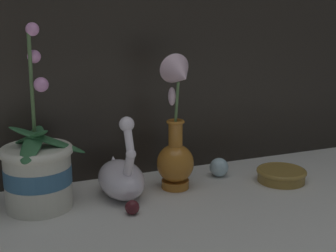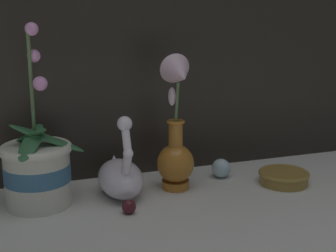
{
  "view_description": "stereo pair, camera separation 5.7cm",
  "coord_description": "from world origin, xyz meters",
  "px_view_note": "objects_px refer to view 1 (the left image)",
  "views": [
    {
      "loc": [
        -0.39,
        -0.88,
        0.43
      ],
      "look_at": [
        0.01,
        0.13,
        0.16
      ],
      "focal_mm": 50.0,
      "sensor_mm": 36.0,
      "label": 1
    },
    {
      "loc": [
        -0.34,
        -0.9,
        0.43
      ],
      "look_at": [
        0.01,
        0.13,
        0.16
      ],
      "focal_mm": 50.0,
      "sensor_mm": 36.0,
      "label": 2
    }
  ],
  "objects_px": {
    "orchid_potted_plant": "(38,170)",
    "blue_vase": "(177,138)",
    "glass_sphere": "(219,167)",
    "swan_figurine": "(121,176)",
    "amber_dish": "(281,174)"
  },
  "relations": [
    {
      "from": "swan_figurine",
      "to": "glass_sphere",
      "type": "xyz_separation_m",
      "value": [
        0.28,
        0.04,
        -0.02
      ]
    },
    {
      "from": "swan_figurine",
      "to": "amber_dish",
      "type": "distance_m",
      "value": 0.42
    },
    {
      "from": "swan_figurine",
      "to": "blue_vase",
      "type": "height_order",
      "value": "blue_vase"
    },
    {
      "from": "swan_figurine",
      "to": "orchid_potted_plant",
      "type": "bearing_deg",
      "value": 178.18
    },
    {
      "from": "swan_figurine",
      "to": "blue_vase",
      "type": "distance_m",
      "value": 0.16
    },
    {
      "from": "blue_vase",
      "to": "glass_sphere",
      "type": "distance_m",
      "value": 0.18
    },
    {
      "from": "glass_sphere",
      "to": "swan_figurine",
      "type": "bearing_deg",
      "value": -172.82
    },
    {
      "from": "orchid_potted_plant",
      "to": "swan_figurine",
      "type": "xyz_separation_m",
      "value": [
        0.19,
        -0.01,
        -0.04
      ]
    },
    {
      "from": "orchid_potted_plant",
      "to": "blue_vase",
      "type": "bearing_deg",
      "value": -1.91
    },
    {
      "from": "swan_figurine",
      "to": "blue_vase",
      "type": "relative_size",
      "value": 0.62
    },
    {
      "from": "glass_sphere",
      "to": "amber_dish",
      "type": "bearing_deg",
      "value": -34.86
    },
    {
      "from": "orchid_potted_plant",
      "to": "amber_dish",
      "type": "xyz_separation_m",
      "value": [
        0.6,
        -0.06,
        -0.07
      ]
    },
    {
      "from": "orchid_potted_plant",
      "to": "glass_sphere",
      "type": "bearing_deg",
      "value": 3.57
    },
    {
      "from": "orchid_potted_plant",
      "to": "glass_sphere",
      "type": "relative_size",
      "value": 8.09
    },
    {
      "from": "orchid_potted_plant",
      "to": "blue_vase",
      "type": "relative_size",
      "value": 1.22
    }
  ]
}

